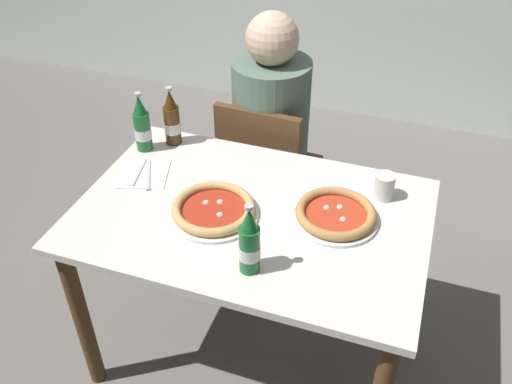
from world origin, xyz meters
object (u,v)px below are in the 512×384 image
beer_bottle_left (249,243)px  paper_cup (384,186)px  pizza_marinara_far (335,214)px  diner_seated (270,147)px  chair_behind_table (266,171)px  dining_table_main (251,237)px  pizza_margherita_near (213,210)px  beer_bottle_center (142,126)px  napkin_with_cutlery (144,174)px  beer_bottle_right (172,120)px

beer_bottle_left → paper_cup: beer_bottle_left is taller
pizza_marinara_far → beer_bottle_left: (-0.19, -0.31, 0.08)m
beer_bottle_left → pizza_marinara_far: bearing=58.2°
pizza_marinara_far → diner_seated: bearing=125.1°
chair_behind_table → dining_table_main: bearing=106.4°
dining_table_main → pizza_marinara_far: (0.28, 0.06, 0.14)m
chair_behind_table → pizza_marinara_far: 0.76m
chair_behind_table → pizza_margherita_near: chair_behind_table is taller
dining_table_main → chair_behind_table: 0.65m
chair_behind_table → paper_cup: size_ratio=8.95×
beer_bottle_left → dining_table_main: bearing=108.5°
dining_table_main → pizza_marinara_far: 0.32m
pizza_marinara_far → beer_bottle_left: bearing=-121.8°
diner_seated → beer_bottle_center: 0.64m
napkin_with_cutlery → diner_seated: bearing=62.0°
beer_bottle_left → paper_cup: bearing=56.2°
pizza_marinara_far → dining_table_main: bearing=-168.5°
diner_seated → beer_bottle_center: size_ratio=4.89×
pizza_margherita_near → beer_bottle_right: beer_bottle_right is taller
dining_table_main → pizza_margherita_near: size_ratio=3.88×
dining_table_main → beer_bottle_right: (-0.45, 0.32, 0.22)m
diner_seated → beer_bottle_right: 0.53m
pizza_marinara_far → chair_behind_table: bearing=127.7°
diner_seated → paper_cup: 0.73m
beer_bottle_right → paper_cup: beer_bottle_right is taller
diner_seated → napkin_with_cutlery: 0.69m
pizza_margherita_near → beer_bottle_right: (-0.33, 0.37, 0.08)m
paper_cup → chair_behind_table: bearing=145.9°
dining_table_main → beer_bottle_left: bearing=-71.5°
beer_bottle_right → paper_cup: 0.86m
chair_behind_table → pizza_marinara_far: chair_behind_table is taller
pizza_marinara_far → paper_cup: bearing=52.8°
pizza_marinara_far → beer_bottle_center: beer_bottle_center is taller
beer_bottle_left → beer_bottle_center: bearing=141.5°
beer_bottle_left → beer_bottle_center: size_ratio=1.00×
pizza_marinara_far → paper_cup: paper_cup is taller
beer_bottle_center → dining_table_main: bearing=-23.9°
dining_table_main → beer_bottle_left: 0.35m
dining_table_main → pizza_marinara_far: pizza_marinara_far is taller
chair_behind_table → napkin_with_cutlery: bearing=63.0°
beer_bottle_left → paper_cup: 0.59m
napkin_with_cutlery → beer_bottle_left: bearing=-31.4°
beer_bottle_center → diner_seated: bearing=47.1°
beer_bottle_left → beer_bottle_center: (-0.62, 0.49, 0.00)m
chair_behind_table → beer_bottle_center: size_ratio=3.44×
napkin_with_cutlery → beer_bottle_center: bearing=116.2°
diner_seated → pizza_marinara_far: diner_seated is taller
dining_table_main → napkin_with_cutlery: bearing=170.8°
diner_seated → beer_bottle_right: size_ratio=4.89×
pizza_marinara_far → beer_bottle_left: size_ratio=1.18×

